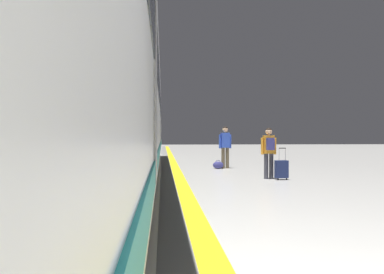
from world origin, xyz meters
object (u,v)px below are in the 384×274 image
Objects in this scene: high_speed_train at (99,89)px; passenger_near at (269,149)px; duffel_bag_mid at (218,165)px; suitcase_near at (281,169)px; passenger_mid at (225,144)px.

high_speed_train reaches higher than passenger_near.
passenger_near is 3.67× the size of duffel_bag_mid.
high_speed_train is at bearing -120.67° from duffel_bag_mid.
duffel_bag_mid is at bearing 59.33° from high_speed_train.
suitcase_near is 2.25× the size of duffel_bag_mid.
passenger_near is 4.17m from duffel_bag_mid.
high_speed_train is 7.84m from duffel_bag_mid.
high_speed_train is 22.56× the size of passenger_near.
high_speed_train is at bearing -122.06° from passenger_mid.
suitcase_near is (5.19, 2.21, -2.18)m from high_speed_train.
suitcase_near is (0.32, -0.28, -0.63)m from passenger_near.
suitcase_near reaches higher than duffel_bag_mid.
suitcase_near is at bearing -76.50° from passenger_mid.
passenger_mid reaches higher than duffel_bag_mid.
passenger_near is 1.63× the size of suitcase_near.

